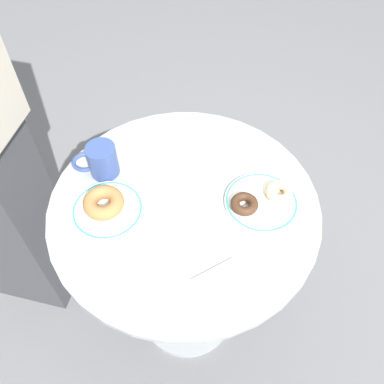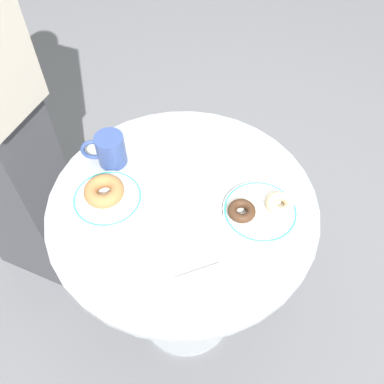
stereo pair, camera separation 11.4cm
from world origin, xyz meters
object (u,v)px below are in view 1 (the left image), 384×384
at_px(plate_left, 108,210).
at_px(cafe_table, 185,247).
at_px(donut_cinnamon, 104,203).
at_px(plate_right, 261,202).
at_px(donut_chocolate, 244,204).
at_px(paper_napkin, 224,286).
at_px(coffee_mug, 101,160).
at_px(donut_glazed, 279,192).

bearing_deg(plate_left, cafe_table, -10.53).
bearing_deg(donut_cinnamon, plate_right, -13.66).
height_order(donut_chocolate, paper_napkin, donut_chocolate).
xyz_separation_m(cafe_table, plate_left, (-0.20, 0.04, 0.24)).
distance_m(plate_right, donut_chocolate, 0.06).
height_order(cafe_table, plate_right, plate_right).
bearing_deg(donut_cinnamon, coffee_mug, 82.36).
bearing_deg(donut_chocolate, plate_right, 4.99).
relative_size(donut_glazed, paper_napkin, 0.63).
xyz_separation_m(cafe_table, coffee_mug, (-0.19, 0.18, 0.28)).
bearing_deg(donut_glazed, plate_left, 169.28).
bearing_deg(plate_right, cafe_table, 164.73).
height_order(donut_glazed, paper_napkin, donut_glazed).
distance_m(plate_right, paper_napkin, 0.27).
xyz_separation_m(plate_left, donut_chocolate, (0.35, -0.10, 0.02)).
xyz_separation_m(plate_left, plate_right, (0.40, -0.09, 0.00)).
distance_m(donut_glazed, coffee_mug, 0.50).
bearing_deg(plate_right, coffee_mug, 149.34).
bearing_deg(donut_chocolate, coffee_mug, 145.10).
bearing_deg(cafe_table, coffee_mug, 136.99).
bearing_deg(donut_cinnamon, paper_napkin, -52.27).
bearing_deg(paper_napkin, plate_left, 127.69).
bearing_deg(cafe_table, paper_napkin, -84.41).
distance_m(plate_right, donut_cinnamon, 0.42).
bearing_deg(donut_chocolate, plate_left, 164.54).
distance_m(donut_cinnamon, paper_napkin, 0.38).
relative_size(plate_left, plate_right, 0.96).
relative_size(plate_right, donut_glazed, 2.68).
relative_size(donut_chocolate, paper_napkin, 0.63).
bearing_deg(plate_left, donut_glazed, -10.72).
height_order(donut_glazed, coffee_mug, coffee_mug).
xyz_separation_m(donut_cinnamon, paper_napkin, (0.23, -0.30, -0.03)).
xyz_separation_m(plate_right, paper_napkin, (-0.18, -0.20, -0.00)).
height_order(donut_chocolate, coffee_mug, coffee_mug).
bearing_deg(plate_left, plate_right, -12.92).
relative_size(plate_right, donut_chocolate, 2.68).
relative_size(plate_left, donut_cinnamon, 1.75).
xyz_separation_m(plate_left, donut_cinnamon, (-0.01, 0.01, 0.02)).
bearing_deg(donut_glazed, coffee_mug, 153.03).
bearing_deg(paper_napkin, donut_chocolate, 57.65).
relative_size(cafe_table, donut_cinnamon, 6.96).
distance_m(plate_left, donut_chocolate, 0.37).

